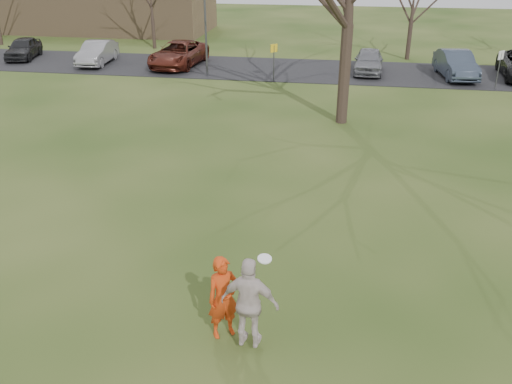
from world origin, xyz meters
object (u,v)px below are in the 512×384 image
(lamp_post, at_px, (205,6))
(car_2, at_px, (179,54))
(building, at_px, (93,7))
(catching_play, at_px, (250,303))
(car_4, at_px, (369,61))
(car_1, at_px, (97,53))
(player_defender, at_px, (223,297))
(car_5, at_px, (456,64))
(car_0, at_px, (23,48))

(lamp_post, bearing_deg, car_2, 136.13)
(building, bearing_deg, catching_play, -61.67)
(car_4, bearing_deg, car_1, -176.28)
(player_defender, bearing_deg, building, 83.40)
(car_5, relative_size, catching_play, 2.32)
(car_0, height_order, catching_play, catching_play)
(car_1, distance_m, car_4, 17.08)
(car_0, xyz_separation_m, building, (-0.66, 12.62, 1.21))
(car_0, distance_m, car_4, 22.68)
(car_0, bearing_deg, catching_play, -65.00)
(car_5, bearing_deg, car_2, 171.92)
(car_4, bearing_deg, catching_play, -93.64)
(player_defender, relative_size, car_4, 0.44)
(lamp_post, bearing_deg, catching_play, -73.82)
(player_defender, relative_size, catching_play, 0.93)
(player_defender, distance_m, catching_play, 0.75)
(car_0, xyz_separation_m, car_1, (5.60, -0.81, 0.03))
(car_5, bearing_deg, catching_play, -114.26)
(car_0, relative_size, catching_play, 2.04)
(car_1, height_order, car_2, car_2)
(lamp_post, bearing_deg, car_1, 165.00)
(player_defender, relative_size, car_5, 0.40)
(car_1, distance_m, car_5, 22.01)
(player_defender, height_order, car_4, player_defender)
(car_2, relative_size, car_4, 1.31)
(car_4, bearing_deg, lamp_post, -162.94)
(car_4, xyz_separation_m, lamp_post, (-9.33, -2.40, 3.23))
(car_0, bearing_deg, car_2, -15.82)
(car_4, xyz_separation_m, building, (-23.33, 13.10, 1.19))
(player_defender, xyz_separation_m, car_5, (8.30, 24.31, -0.12))
(catching_play, bearing_deg, building, 118.33)
(car_5, xyz_separation_m, catching_play, (-7.69, -24.68, 0.33))
(catching_play, bearing_deg, car_0, 127.93)
(car_0, distance_m, car_1, 5.65)
(player_defender, bearing_deg, car_1, 84.92)
(car_0, distance_m, car_2, 10.93)
(car_0, xyz_separation_m, car_5, (27.61, -0.88, 0.07))
(car_2, relative_size, building, 0.26)
(car_0, bearing_deg, player_defender, -65.45)
(car_0, distance_m, catching_play, 32.41)
(car_2, distance_m, car_4, 11.76)
(car_4, bearing_deg, car_0, -178.59)
(car_1, xyz_separation_m, catching_play, (14.32, -24.76, 0.37))
(car_1, height_order, building, building)
(player_defender, distance_m, car_1, 27.97)
(car_0, height_order, car_1, car_1)
(car_4, distance_m, building, 26.78)
(car_5, bearing_deg, player_defender, -115.81)
(car_5, height_order, building, building)
(car_4, relative_size, catching_play, 2.09)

